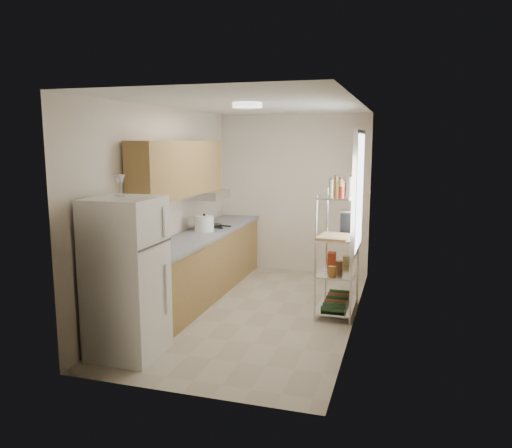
{
  "coord_description": "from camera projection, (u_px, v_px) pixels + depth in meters",
  "views": [
    {
      "loc": [
        1.77,
        -5.87,
        2.17
      ],
      "look_at": [
        -0.06,
        0.25,
        1.1
      ],
      "focal_mm": 35.0,
      "sensor_mm": 36.0,
      "label": 1
    }
  ],
  "objects": [
    {
      "name": "room",
      "position": [
        255.0,
        212.0,
        6.19
      ],
      "size": [
        2.52,
        4.42,
        2.62
      ],
      "color": "#B5AB92",
      "rests_on": "ground"
    },
    {
      "name": "storage_bag",
      "position": [
        332.0,
        259.0,
        6.54
      ],
      "size": [
        0.11,
        0.15,
        0.16
      ],
      "primitive_type": "cube",
      "rotation": [
        0.0,
        0.0,
        0.04
      ],
      "color": "maroon",
      "rests_on": "bakers_rack"
    },
    {
      "name": "window",
      "position": [
        358.0,
        192.0,
        6.13
      ],
      "size": [
        0.06,
        1.0,
        1.46
      ],
      "primitive_type": "cube",
      "color": "white",
      "rests_on": "room"
    },
    {
      "name": "rice_cooker",
      "position": [
        204.0,
        224.0,
        7.07
      ],
      "size": [
        0.27,
        0.27,
        0.22
      ],
      "primitive_type": "cylinder",
      "color": "white",
      "rests_on": "counter_run"
    },
    {
      "name": "range_hood",
      "position": [
        207.0,
        195.0,
        7.31
      ],
      "size": [
        0.5,
        0.6,
        0.12
      ],
      "primitive_type": "cube",
      "color": "#B7BABC",
      "rests_on": "room"
    },
    {
      "name": "frying_pan_small",
      "position": [
        215.0,
        226.0,
        7.44
      ],
      "size": [
        0.22,
        0.22,
        0.04
      ],
      "primitive_type": "cylinder",
      "rotation": [
        0.0,
        0.0,
        -0.07
      ],
      "color": "black",
      "rests_on": "counter_run"
    },
    {
      "name": "wine_glass_a",
      "position": [
        117.0,
        186.0,
        4.98
      ],
      "size": [
        0.07,
        0.07,
        0.2
      ],
      "primitive_type": null,
      "color": "silver",
      "rests_on": "refrigerator"
    },
    {
      "name": "refrigerator",
      "position": [
        126.0,
        278.0,
        5.01
      ],
      "size": [
        0.67,
        0.67,
        1.62
      ],
      "primitive_type": "cube",
      "color": "white",
      "rests_on": "ground"
    },
    {
      "name": "frying_pan_large",
      "position": [
        204.0,
        227.0,
        7.3
      ],
      "size": [
        0.3,
        0.3,
        0.05
      ],
      "primitive_type": "cylinder",
      "rotation": [
        0.0,
        0.0,
        -0.1
      ],
      "color": "black",
      "rests_on": "counter_run"
    },
    {
      "name": "espresso_machine",
      "position": [
        347.0,
        221.0,
        6.38
      ],
      "size": [
        0.19,
        0.26,
        0.29
      ],
      "primitive_type": "cube",
      "rotation": [
        0.0,
        0.0,
        0.11
      ],
      "color": "black",
      "rests_on": "bakers_rack"
    },
    {
      "name": "cutting_board",
      "position": [
        335.0,
        237.0,
        5.99
      ],
      "size": [
        0.41,
        0.5,
        0.03
      ],
      "primitive_type": "cube",
      "rotation": [
        0.0,
        0.0,
        -0.1
      ],
      "color": "tan",
      "rests_on": "bakers_rack"
    },
    {
      "name": "counter_run",
      "position": [
        201.0,
        264.0,
        7.0
      ],
      "size": [
        0.63,
        3.51,
        0.9
      ],
      "color": "#9D7A43",
      "rests_on": "ground"
    },
    {
      "name": "upper_cabinets",
      "position": [
        180.0,
        169.0,
        6.5
      ],
      "size": [
        0.33,
        2.2,
        0.72
      ],
      "primitive_type": "cube",
      "color": "#9D7A43",
      "rests_on": "room"
    },
    {
      "name": "bakers_rack",
      "position": [
        339.0,
        227.0,
        6.22
      ],
      "size": [
        0.45,
        0.9,
        1.73
      ],
      "color": "silver",
      "rests_on": "ground"
    },
    {
      "name": "wine_glass_b",
      "position": [
        122.0,
        186.0,
        4.94
      ],
      "size": [
        0.08,
        0.08,
        0.22
      ],
      "primitive_type": null,
      "color": "silver",
      "rests_on": "refrigerator"
    },
    {
      "name": "ceiling_dome",
      "position": [
        247.0,
        105.0,
        5.7
      ],
      "size": [
        0.34,
        0.34,
        0.05
      ],
      "primitive_type": "cylinder",
      "color": "white",
      "rests_on": "room"
    }
  ]
}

